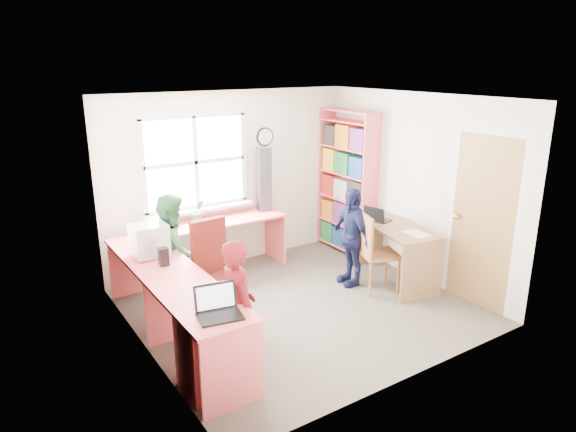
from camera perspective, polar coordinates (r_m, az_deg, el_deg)
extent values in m
cube|color=#4F473E|center=(6.12, 1.30, -10.11)|extent=(3.60, 3.40, 0.02)
cube|color=white|center=(5.46, 1.48, 13.12)|extent=(3.60, 3.40, 0.02)
cube|color=white|center=(7.10, -6.49, 4.03)|extent=(3.60, 0.02, 2.40)
cube|color=white|center=(4.45, 14.02, -4.31)|extent=(3.60, 0.02, 2.40)
cube|color=white|center=(4.92, -16.25, -2.41)|extent=(0.02, 3.40, 2.40)
cube|color=white|center=(6.83, 14.00, 3.12)|extent=(0.02, 3.40, 2.40)
cube|color=white|center=(6.81, -10.24, 5.90)|extent=(1.40, 0.01, 1.20)
cube|color=white|center=(6.81, -10.22, 5.89)|extent=(1.48, 0.04, 1.28)
cube|color=#9F7945|center=(6.23, 20.74, -0.73)|extent=(0.02, 0.82, 2.00)
sphere|color=gold|center=(6.39, 18.19, -0.04)|extent=(0.07, 0.07, 0.07)
cylinder|color=black|center=(7.24, -2.60, 8.79)|extent=(0.26, 0.03, 0.26)
cylinder|color=white|center=(7.22, -2.52, 8.78)|extent=(0.22, 0.01, 0.22)
cube|color=#FF656B|center=(5.26, -12.94, -6.30)|extent=(0.60, 2.70, 0.03)
cube|color=#FF656B|center=(6.86, -7.12, -0.47)|extent=(1.65, 0.56, 0.03)
cube|color=#FF656B|center=(5.42, -12.68, -9.95)|extent=(0.56, 0.03, 0.72)
cube|color=#FF656B|center=(4.36, -6.16, -16.76)|extent=(0.56, 0.03, 0.72)
cube|color=#FF656B|center=(6.57, -16.84, -5.36)|extent=(0.56, 0.03, 0.72)
cube|color=#FF656B|center=(7.35, -1.42, -2.24)|extent=(0.03, 0.52, 0.72)
cube|color=#FF656B|center=(4.65, -8.33, -14.56)|extent=(0.54, 0.45, 0.72)
cube|color=#8F6947|center=(6.70, 11.85, -1.13)|extent=(0.88, 1.41, 0.03)
cube|color=#8F6947|center=(6.33, 14.64, -6.03)|extent=(0.55, 0.16, 0.72)
cube|color=#8F6947|center=(7.33, 9.09, -2.50)|extent=(0.55, 0.16, 0.72)
cube|color=#FF656B|center=(7.22, 9.12, 2.92)|extent=(0.30, 0.02, 2.10)
cube|color=#FF656B|center=(7.97, 4.30, 4.41)|extent=(0.30, 0.02, 2.10)
cube|color=#FF656B|center=(7.42, 6.87, 11.53)|extent=(0.30, 1.00, 0.02)
cube|color=#FF656B|center=(7.87, 6.35, -3.32)|extent=(0.30, 1.00, 0.02)
cube|color=#FF656B|center=(7.76, 6.44, -0.83)|extent=(0.30, 1.00, 0.02)
cube|color=#FF656B|center=(7.65, 6.53, 1.88)|extent=(0.30, 1.00, 0.02)
cube|color=#FF656B|center=(7.56, 6.63, 4.66)|extent=(0.30, 1.00, 0.02)
cube|color=#FF656B|center=(7.49, 6.73, 7.50)|extent=(0.30, 1.00, 0.02)
cube|color=#FF656B|center=(7.44, 6.83, 10.39)|extent=(0.30, 1.00, 0.02)
cube|color=red|center=(7.61, 7.82, -2.94)|extent=(0.25, 0.28, 0.27)
cube|color=#1A4E9F|center=(7.84, 6.30, -2.22)|extent=(0.25, 0.30, 0.29)
cube|color=#1F8536|center=(8.05, 4.95, -1.59)|extent=(0.25, 0.26, 0.30)
cube|color=gold|center=(7.49, 7.94, -0.22)|extent=(0.25, 0.28, 0.30)
cube|color=#783585|center=(7.72, 6.39, 0.42)|extent=(0.25, 0.30, 0.32)
cube|color=orange|center=(7.95, 5.01, 0.82)|extent=(0.25, 0.26, 0.29)
cube|color=#272727|center=(7.39, 8.06, 2.66)|extent=(0.25, 0.28, 0.32)
cube|color=silver|center=(7.63, 6.48, 3.04)|extent=(0.25, 0.30, 0.29)
cube|color=red|center=(7.85, 5.09, 3.54)|extent=(0.25, 0.26, 0.30)
cube|color=#1A4E9F|center=(7.31, 8.17, 5.41)|extent=(0.25, 0.28, 0.29)
cube|color=#1F8536|center=(7.54, 6.57, 5.90)|extent=(0.25, 0.30, 0.30)
cube|color=gold|center=(7.77, 5.16, 6.33)|extent=(0.25, 0.26, 0.32)
cube|color=#783585|center=(7.24, 8.30, 8.43)|extent=(0.25, 0.28, 0.30)
cube|color=orange|center=(7.48, 6.67, 8.83)|extent=(0.25, 0.30, 0.32)
cube|color=#272727|center=(7.71, 5.23, 8.98)|extent=(0.25, 0.26, 0.29)
cylinder|color=black|center=(5.88, -7.51, -11.07)|extent=(0.55, 0.55, 0.05)
cylinder|color=black|center=(5.78, -7.59, -9.21)|extent=(0.06, 0.06, 0.39)
cube|color=#5A1811|center=(5.69, -7.68, -7.19)|extent=(0.45, 0.45, 0.08)
cube|color=#5A1811|center=(5.72, -8.83, -3.28)|extent=(0.41, 0.10, 0.61)
cylinder|color=#A56837|center=(6.34, 9.14, -6.94)|extent=(0.05, 0.05, 0.46)
cylinder|color=#A56837|center=(6.48, 12.16, -6.57)|extent=(0.05, 0.05, 0.46)
cylinder|color=#A56837|center=(6.65, 7.95, -5.71)|extent=(0.05, 0.05, 0.46)
cylinder|color=#A56837|center=(6.79, 10.86, -5.39)|extent=(0.05, 0.05, 0.46)
cube|color=#A56837|center=(6.48, 10.14, -4.19)|extent=(0.55, 0.55, 0.04)
cube|color=#A56837|center=(6.31, 8.64, -2.11)|extent=(0.17, 0.39, 0.51)
cube|color=silver|center=(5.74, -15.04, -4.19)|extent=(0.27, 0.21, 0.02)
cube|color=silver|center=(5.69, -15.17, -2.55)|extent=(0.36, 0.33, 0.34)
cube|color=#3F72F2|center=(5.74, -13.47, -2.23)|extent=(0.01, 0.28, 0.25)
cube|color=black|center=(4.32, -7.57, -10.98)|extent=(0.40, 0.32, 0.02)
cube|color=black|center=(4.39, -8.10, -8.83)|extent=(0.36, 0.13, 0.24)
cube|color=white|center=(4.38, -8.07, -8.88)|extent=(0.32, 0.10, 0.19)
cube|color=black|center=(6.85, 10.01, -0.41)|extent=(0.29, 0.35, 0.02)
cube|color=black|center=(6.73, 9.54, 0.18)|extent=(0.13, 0.31, 0.20)
cube|color=#3F72F2|center=(6.73, 9.58, 0.19)|extent=(0.11, 0.27, 0.16)
cube|color=black|center=(5.42, -13.66, -4.41)|extent=(0.10, 0.10, 0.19)
cube|color=black|center=(5.95, -15.50, -2.60)|extent=(0.12, 0.12, 0.19)
cube|color=black|center=(7.11, -2.68, 4.08)|extent=(0.21, 0.19, 0.89)
cube|color=red|center=(7.00, 8.81, 0.19)|extent=(0.33, 0.33, 0.06)
cube|color=white|center=(4.77, -9.78, -8.41)|extent=(0.25, 0.33, 0.00)
cube|color=white|center=(6.42, 14.10, -1.92)|extent=(0.24, 0.33, 0.00)
imported|color=#2B692A|center=(6.70, -9.96, 0.49)|extent=(0.18, 0.15, 0.31)
imported|color=maroon|center=(4.65, -5.47, -10.29)|extent=(0.34, 0.49, 1.30)
imported|color=#317B3F|center=(6.01, -12.59, -3.88)|extent=(0.69, 0.78, 1.36)
imported|color=#141A40|center=(6.54, 7.08, -2.30)|extent=(0.40, 0.77, 1.26)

